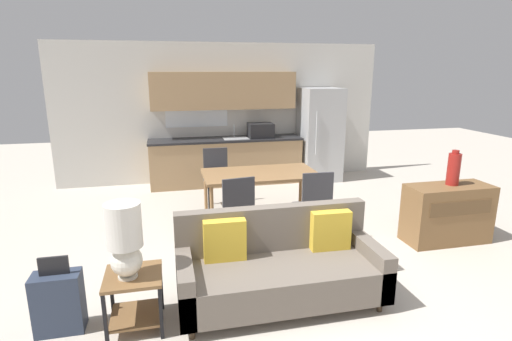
% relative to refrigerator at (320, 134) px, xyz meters
% --- Properties ---
extents(ground_plane, '(20.00, 20.00, 0.00)m').
position_rel_refrigerator_xyz_m(ground_plane, '(-1.90, -4.21, -0.92)').
color(ground_plane, beige).
extents(wall_back, '(6.40, 0.07, 2.70)m').
position_rel_refrigerator_xyz_m(wall_back, '(-1.91, 0.42, 0.43)').
color(wall_back, silver).
rests_on(wall_back, ground_plane).
extents(kitchen_counter, '(2.95, 0.65, 2.15)m').
position_rel_refrigerator_xyz_m(kitchen_counter, '(-1.88, 0.12, -0.08)').
color(kitchen_counter, tan).
rests_on(kitchen_counter, ground_plane).
extents(refrigerator, '(0.76, 0.78, 1.84)m').
position_rel_refrigerator_xyz_m(refrigerator, '(0.00, 0.00, 0.00)').
color(refrigerator, '#B7BABC').
rests_on(refrigerator, ground_plane).
extents(dining_table, '(1.63, 0.91, 0.75)m').
position_rel_refrigerator_xyz_m(dining_table, '(-1.73, -2.06, -0.23)').
color(dining_table, olive).
rests_on(dining_table, ground_plane).
extents(couch, '(1.93, 0.80, 0.88)m').
position_rel_refrigerator_xyz_m(couch, '(-2.04, -4.12, -0.58)').
color(couch, '#3D2D1E').
rests_on(couch, ground_plane).
extents(side_table, '(0.48, 0.48, 0.50)m').
position_rel_refrigerator_xyz_m(side_table, '(-3.37, -4.25, -0.58)').
color(side_table, brown).
rests_on(side_table, ground_plane).
extents(table_lamp, '(0.29, 0.29, 0.65)m').
position_rel_refrigerator_xyz_m(table_lamp, '(-3.41, -4.29, -0.07)').
color(table_lamp, silver).
rests_on(table_lamp, side_table).
extents(credenza, '(1.09, 0.46, 0.76)m').
position_rel_refrigerator_xyz_m(credenza, '(0.47, -3.28, -0.54)').
color(credenza, brown).
rests_on(credenza, ground_plane).
extents(vase, '(0.16, 0.16, 0.45)m').
position_rel_refrigerator_xyz_m(vase, '(0.51, -3.25, 0.05)').
color(vase, maroon).
rests_on(vase, credenza).
extents(dining_chair_near_right, '(0.44, 0.44, 0.95)m').
position_rel_refrigerator_xyz_m(dining_chair_near_right, '(-1.21, -2.88, -0.41)').
color(dining_chair_near_right, '#38383D').
rests_on(dining_chair_near_right, ground_plane).
extents(dining_chair_far_left, '(0.43, 0.43, 0.95)m').
position_rel_refrigerator_xyz_m(dining_chair_far_left, '(-2.26, -1.22, -0.41)').
color(dining_chair_far_left, '#38383D').
rests_on(dining_chair_far_left, ground_plane).
extents(dining_chair_near_left, '(0.48, 0.48, 0.95)m').
position_rel_refrigerator_xyz_m(dining_chair_near_left, '(-2.24, -2.91, -0.41)').
color(dining_chair_near_left, '#38383D').
rests_on(dining_chair_near_left, ground_plane).
extents(suitcase, '(0.39, 0.22, 0.69)m').
position_rel_refrigerator_xyz_m(suitcase, '(-4.00, -4.17, -0.65)').
color(suitcase, '#2D384C').
rests_on(suitcase, ground_plane).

